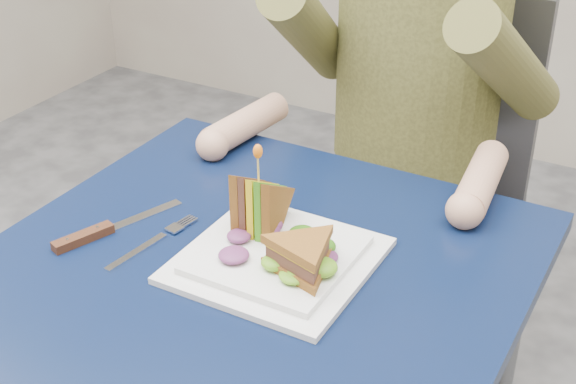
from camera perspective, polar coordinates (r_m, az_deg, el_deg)
The scene contains 12 objects.
table at distance 1.20m, azimuth -2.75°, elevation -8.40°, with size 0.75×0.75×0.73m.
chair at distance 1.83m, azimuth 9.65°, elevation 1.61°, with size 0.42×0.40×0.93m.
diner at distance 1.58m, azimuth 9.33°, elevation 11.93°, with size 0.54×0.59×0.74m.
plate at distance 1.15m, azimuth -0.78°, elevation -4.72°, with size 0.26×0.26×0.02m.
sandwich_flat at distance 1.09m, azimuth 1.07°, elevation -4.60°, with size 0.15×0.15×0.05m.
sandwich_upright at distance 1.18m, azimuth -2.08°, elevation -1.08°, with size 0.09×0.15×0.15m.
fork at distance 1.21m, azimuth -9.77°, elevation -3.62°, with size 0.04×0.18×0.01m.
knife at distance 1.24m, azimuth -13.56°, elevation -2.86°, with size 0.09×0.21×0.02m.
toothpick at distance 1.15m, azimuth -2.13°, elevation 1.66°, with size 0.00×0.00×0.06m, color tan.
toothpick_frill at distance 1.14m, azimuth -2.16°, elevation 2.91°, with size 0.01×0.01×0.02m, color orange.
lettuce_spill at distance 1.14m, azimuth -0.32°, elevation -3.67°, with size 0.15×0.13×0.02m, color #337A14, non-canonical shape.
onion_ring at distance 1.13m, azimuth -0.01°, elevation -3.72°, with size 0.04×0.04×0.01m, color #9E4C7A.
Camera 1 is at (0.51, -0.79, 1.39)m, focal length 50.00 mm.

